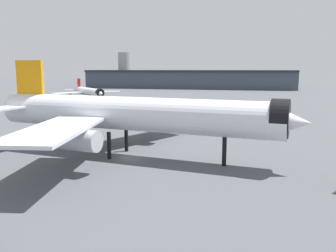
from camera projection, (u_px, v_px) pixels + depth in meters
The scene contains 6 objects.
ground at pixel (129, 158), 61.15m from camera, with size 900.00×900.00×0.00m, color #4C4F54.
airliner_near_gate at pixel (129, 114), 61.23m from camera, with size 58.87×53.01×16.84m.
airliner_far_taxiway at pixel (88, 92), 166.35m from camera, with size 29.58×31.07×10.52m.
terminal_building at pixel (185, 79), 280.26m from camera, with size 163.93×35.73×28.60m.
traffic_cone_near_nose at pixel (45, 129), 87.97m from camera, with size 0.53×0.53×0.66m, color #F2600C.
traffic_cone_wingtip at pixel (72, 127), 90.96m from camera, with size 0.56×0.56×0.70m, color #F2600C.
Camera 1 is at (18.46, -56.95, 15.17)m, focal length 37.82 mm.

